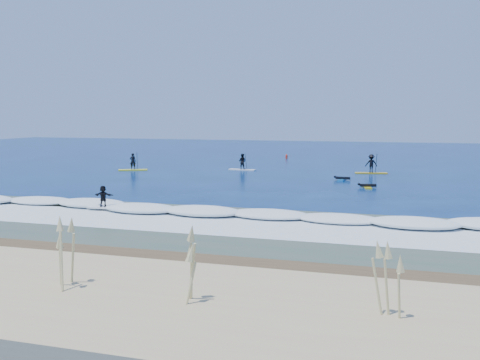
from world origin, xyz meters
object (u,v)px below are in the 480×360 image
(prone_paddler_far, at_px, (342,179))
(prone_paddler_near, at_px, (367,186))
(marker_buoy, at_px, (287,156))
(sup_paddler_center, at_px, (242,163))
(wave_surfer, at_px, (103,198))
(sup_paddler_right, at_px, (371,165))
(sup_paddler_left, at_px, (133,164))

(prone_paddler_far, bearing_deg, prone_paddler_near, -147.33)
(prone_paddler_near, distance_m, marker_buoy, 29.02)
(sup_paddler_center, height_order, marker_buoy, sup_paddler_center)
(sup_paddler_center, distance_m, wave_surfer, 25.85)
(sup_paddler_center, xyz_separation_m, sup_paddler_right, (13.43, 0.55, 0.12))
(prone_paddler_far, bearing_deg, wave_surfer, 151.53)
(sup_paddler_left, relative_size, sup_paddler_right, 0.93)
(prone_paddler_near, relative_size, marker_buoy, 2.79)
(marker_buoy, bearing_deg, sup_paddler_left, -123.22)
(sup_paddler_center, height_order, sup_paddler_right, sup_paddler_right)
(prone_paddler_near, bearing_deg, sup_paddler_center, 38.55)
(sup_paddler_left, xyz_separation_m, prone_paddler_near, (24.80, -6.93, -0.53))
(sup_paddler_left, distance_m, wave_surfer, 24.32)
(sup_paddler_right, height_order, prone_paddler_far, sup_paddler_right)
(sup_paddler_center, bearing_deg, prone_paddler_near, -31.98)
(sup_paddler_center, height_order, prone_paddler_near, sup_paddler_center)
(sup_paddler_right, xyz_separation_m, prone_paddler_far, (-2.25, -6.48, -0.75))
(sup_paddler_center, relative_size, sup_paddler_right, 0.90)
(sup_paddler_left, xyz_separation_m, prone_paddler_far, (22.35, -2.43, -0.53))
(prone_paddler_near, bearing_deg, sup_paddler_right, -12.96)
(sup_paddler_right, bearing_deg, sup_paddler_center, 171.18)
(sup_paddler_right, relative_size, wave_surfer, 1.65)
(sup_paddler_right, relative_size, marker_buoy, 4.71)
(prone_paddler_near, distance_m, prone_paddler_far, 5.13)
(sup_paddler_center, xyz_separation_m, marker_buoy, (1.59, 15.97, -0.46))
(wave_surfer, relative_size, marker_buoy, 2.86)
(wave_surfer, bearing_deg, sup_paddler_right, 56.26)
(sup_paddler_center, height_order, wave_surfer, sup_paddler_center)
(wave_surfer, bearing_deg, prone_paddler_near, 41.25)
(prone_paddler_near, relative_size, prone_paddler_far, 1.03)
(sup_paddler_center, xyz_separation_m, wave_surfer, (-1.46, -25.81, 0.05))
(prone_paddler_far, bearing_deg, sup_paddler_center, 66.07)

